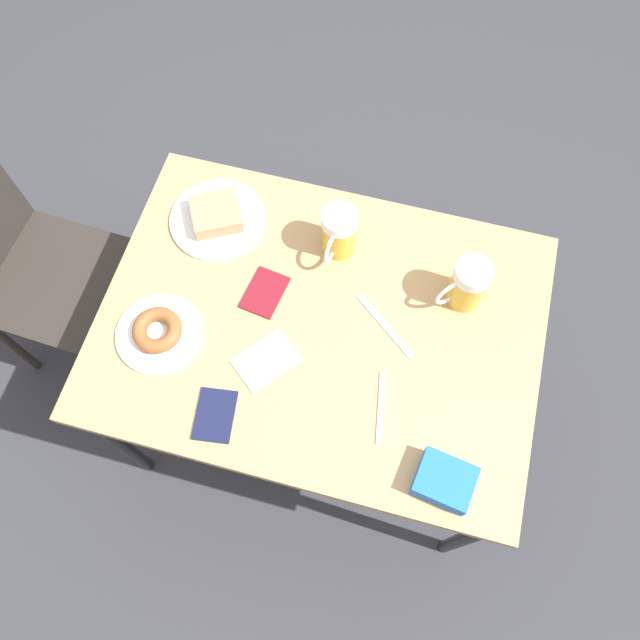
# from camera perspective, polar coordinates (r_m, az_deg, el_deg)

# --- Properties ---
(ground_plane) EXTENTS (8.00, 8.00, 0.00)m
(ground_plane) POSITION_cam_1_polar(r_m,az_deg,el_deg) (2.23, 0.00, -7.67)
(ground_plane) COLOR #333338
(table) EXTENTS (0.80, 1.10, 0.72)m
(table) POSITION_cam_1_polar(r_m,az_deg,el_deg) (1.60, 0.00, -1.12)
(table) COLOR tan
(table) RESTS_ON ground_plane
(chair) EXTENTS (0.42, 0.42, 0.97)m
(chair) POSITION_cam_1_polar(r_m,az_deg,el_deg) (2.02, -26.76, 5.64)
(chair) COLOR #2D2823
(chair) RESTS_ON ground_plane
(plate_with_cake) EXTENTS (0.26, 0.26, 0.05)m
(plate_with_cake) POSITION_cam_1_polar(r_m,az_deg,el_deg) (1.70, -9.40, 9.31)
(plate_with_cake) COLOR white
(plate_with_cake) RESTS_ON table
(plate_with_donut) EXTENTS (0.22, 0.22, 0.05)m
(plate_with_donut) POSITION_cam_1_polar(r_m,az_deg,el_deg) (1.57, -14.57, -1.04)
(plate_with_donut) COLOR white
(plate_with_donut) RESTS_ON table
(beer_mug_left) EXTENTS (0.14, 0.09, 0.14)m
(beer_mug_left) POSITION_cam_1_polar(r_m,az_deg,el_deg) (1.59, 1.71, 8.01)
(beer_mug_left) COLOR gold
(beer_mug_left) RESTS_ON table
(beer_mug_center) EXTENTS (0.11, 0.12, 0.14)m
(beer_mug_center) POSITION_cam_1_polar(r_m,az_deg,el_deg) (1.56, 13.33, 3.20)
(beer_mug_center) COLOR gold
(beer_mug_center) RESTS_ON table
(napkin_folded) EXTENTS (0.18, 0.17, 0.00)m
(napkin_folded) POSITION_cam_1_polar(r_m,az_deg,el_deg) (1.52, -4.95, -3.69)
(napkin_folded) COLOR white
(napkin_folded) RESTS_ON table
(fork) EXTENTS (0.18, 0.04, 0.00)m
(fork) POSITION_cam_1_polar(r_m,az_deg,el_deg) (1.48, 5.55, -7.93)
(fork) COLOR silver
(fork) RESTS_ON table
(knife) EXTENTS (0.14, 0.17, 0.00)m
(knife) POSITION_cam_1_polar(r_m,az_deg,el_deg) (1.55, 5.95, -0.50)
(knife) COLOR silver
(knife) RESTS_ON table
(passport_near_edge) EXTENTS (0.14, 0.11, 0.01)m
(passport_near_edge) POSITION_cam_1_polar(r_m,az_deg,el_deg) (1.59, -5.08, 2.53)
(passport_near_edge) COLOR maroon
(passport_near_edge) RESTS_ON table
(passport_far_edge) EXTENTS (0.14, 0.10, 0.01)m
(passport_far_edge) POSITION_cam_1_polar(r_m,az_deg,el_deg) (1.49, -9.58, -8.58)
(passport_far_edge) COLOR #141938
(passport_far_edge) RESTS_ON table
(blue_pouch) EXTENTS (0.12, 0.14, 0.05)m
(blue_pouch) POSITION_cam_1_polar(r_m,az_deg,el_deg) (1.44, 11.32, -14.22)
(blue_pouch) COLOR blue
(blue_pouch) RESTS_ON table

